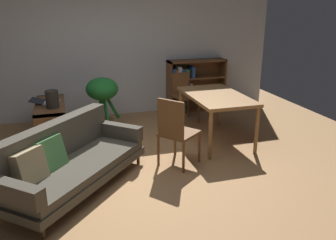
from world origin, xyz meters
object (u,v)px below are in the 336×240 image
(potted_floor_plant, at_px, (103,96))
(dining_chair_far, at_px, (176,129))
(fabric_couch, at_px, (67,160))
(dining_table, at_px, (216,99))
(desk_speaker, at_px, (52,99))
(open_laptop, at_px, (46,102))
(media_console, at_px, (52,121))
(dining_chair_near, at_px, (184,94))
(bookshelf, at_px, (191,85))

(potted_floor_plant, height_order, dining_chair_far, dining_chair_far)
(fabric_couch, distance_m, dining_table, 2.53)
(desk_speaker, bearing_deg, open_laptop, 108.04)
(media_console, distance_m, dining_table, 2.71)
(open_laptop, relative_size, dining_chair_near, 0.56)
(potted_floor_plant, xyz_separation_m, dining_chair_far, (0.77, -1.65, -0.10))
(media_console, height_order, open_laptop, open_laptop)
(dining_chair_far, relative_size, bookshelf, 0.80)
(desk_speaker, xyz_separation_m, bookshelf, (2.71, 1.09, -0.20))
(desk_speaker, distance_m, dining_table, 2.56)
(desk_speaker, height_order, dining_chair_near, dining_chair_near)
(potted_floor_plant, height_order, dining_chair_near, potted_floor_plant)
(fabric_couch, relative_size, open_laptop, 4.05)
(bookshelf, bearing_deg, desk_speaker, -158.04)
(open_laptop, xyz_separation_m, potted_floor_plant, (0.91, -0.01, 0.02))
(media_console, distance_m, dining_chair_far, 2.30)
(open_laptop, height_order, bookshelf, bookshelf)
(fabric_couch, bearing_deg, bookshelf, 45.75)
(fabric_couch, distance_m, dining_chair_near, 2.99)
(media_console, xyz_separation_m, dining_chair_far, (1.63, -1.60, 0.24))
(desk_speaker, distance_m, bookshelf, 2.93)
(fabric_couch, height_order, open_laptop, fabric_couch)
(fabric_couch, height_order, desk_speaker, desk_speaker)
(media_console, xyz_separation_m, dining_chair_near, (2.39, 0.24, 0.22))
(open_laptop, bearing_deg, dining_table, -20.21)
(open_laptop, bearing_deg, dining_chair_near, 4.08)
(fabric_couch, height_order, potted_floor_plant, potted_floor_plant)
(bookshelf, bearing_deg, fabric_couch, -134.25)
(desk_speaker, xyz_separation_m, dining_chair_far, (1.58, -1.35, -0.19))
(open_laptop, bearing_deg, potted_floor_plant, -0.52)
(dining_table, xyz_separation_m, bookshelf, (0.23, 1.73, -0.17))
(media_console, distance_m, potted_floor_plant, 0.93)
(fabric_couch, height_order, dining_chair_near, dining_chair_near)
(desk_speaker, bearing_deg, fabric_couch, -84.77)
(fabric_couch, relative_size, dining_table, 1.43)
(media_console, height_order, dining_table, dining_table)
(dining_chair_near, bearing_deg, open_laptop, -175.92)
(media_console, bearing_deg, fabric_couch, -83.75)
(bookshelf, bearing_deg, open_laptop, -164.58)
(media_console, relative_size, bookshelf, 1.00)
(potted_floor_plant, bearing_deg, open_laptop, 179.48)
(media_console, distance_m, desk_speaker, 0.50)
(dining_chair_far, bearing_deg, dining_chair_near, 67.73)
(potted_floor_plant, xyz_separation_m, dining_chair_near, (1.52, 0.18, -0.11))
(fabric_couch, distance_m, open_laptop, 1.89)
(dining_table, height_order, bookshelf, bookshelf)
(dining_chair_near, bearing_deg, media_console, -174.26)
(dining_chair_near, xyz_separation_m, dining_chair_far, (-0.75, -1.84, 0.01))
(potted_floor_plant, bearing_deg, dining_chair_near, 6.81)
(fabric_couch, relative_size, bookshelf, 1.67)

